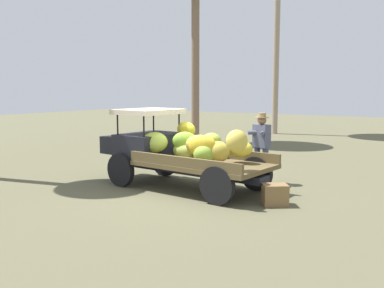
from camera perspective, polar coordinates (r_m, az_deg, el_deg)
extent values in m
plane|color=brown|center=(10.41, -1.24, -5.73)|extent=(60.00, 60.00, 0.00)
cube|color=black|center=(10.23, -0.45, -3.40)|extent=(4.02, 0.75, 0.16)
cylinder|color=black|center=(10.62, -9.32, -3.38)|extent=(0.80, 0.20, 0.80)
cylinder|color=black|center=(11.75, -3.63, -2.27)|extent=(0.80, 0.20, 0.80)
cylinder|color=black|center=(8.83, 3.30, -5.47)|extent=(0.80, 0.20, 0.80)
cylinder|color=black|center=(10.16, 8.39, -3.84)|extent=(0.80, 0.20, 0.80)
cube|color=brown|center=(9.93, 1.61, -2.67)|extent=(3.12, 1.95, 0.10)
cube|color=brown|center=(9.28, -1.29, -2.38)|extent=(3.00, 0.31, 0.22)
cube|color=brown|center=(10.56, 4.15, -1.22)|extent=(3.00, 0.31, 0.22)
cube|color=black|center=(10.95, -5.62, -0.06)|extent=(1.21, 1.60, 0.55)
cube|color=black|center=(11.59, -8.87, 0.02)|extent=(0.78, 1.11, 0.44)
cylinder|color=black|center=(10.75, -9.72, 2.69)|extent=(0.04, 0.04, 0.55)
cylinder|color=black|center=(11.67, -5.06, 3.11)|extent=(0.04, 0.04, 0.55)
cylinder|color=black|center=(10.13, -6.33, 2.47)|extent=(0.04, 0.04, 0.55)
cylinder|color=black|center=(11.09, -1.70, 2.92)|extent=(0.04, 0.04, 0.55)
cube|color=beige|center=(10.88, -5.67, 4.26)|extent=(1.33, 1.61, 0.12)
ellipsoid|color=#7FB030|center=(10.17, -0.94, 0.41)|extent=(0.68, 0.59, 0.45)
ellipsoid|color=gold|center=(9.81, 6.22, -0.59)|extent=(0.66, 0.51, 0.41)
ellipsoid|color=gold|center=(9.94, 0.96, -0.04)|extent=(0.81, 0.80, 0.53)
ellipsoid|color=gold|center=(10.94, -0.76, 1.90)|extent=(0.58, 0.42, 0.43)
ellipsoid|color=#A7C03D|center=(10.49, 2.58, 0.39)|extent=(0.70, 0.70, 0.52)
ellipsoid|color=gold|center=(10.34, 0.10, 0.04)|extent=(0.57, 0.51, 0.41)
ellipsoid|color=yellow|center=(9.66, 1.41, -0.34)|extent=(0.73, 0.51, 0.53)
ellipsoid|color=gold|center=(9.64, 3.45, -1.01)|extent=(0.71, 0.70, 0.55)
ellipsoid|color=gold|center=(8.85, 5.88, 0.37)|extent=(0.66, 0.69, 0.56)
ellipsoid|color=#B4CE46|center=(10.33, -4.95, 0.22)|extent=(0.76, 0.69, 0.63)
ellipsoid|color=#91B738|center=(9.61, 1.62, -1.35)|extent=(0.65, 0.64, 0.45)
ellipsoid|color=#A8BA4A|center=(10.19, -1.02, -0.89)|extent=(0.71, 0.63, 0.52)
cylinder|color=#474E6A|center=(10.91, 9.55, -2.83)|extent=(0.15, 0.15, 0.90)
cylinder|color=#474E6A|center=(11.07, 8.50, -2.66)|extent=(0.15, 0.15, 0.90)
cube|color=#50546D|center=(10.89, 9.10, 1.05)|extent=(0.45, 0.33, 0.57)
cylinder|color=#50546D|center=(10.74, 9.19, 1.42)|extent=(0.25, 0.41, 0.10)
cylinder|color=#50546D|center=(10.87, 8.37, 1.50)|extent=(0.38, 0.32, 0.10)
sphere|color=#8D644F|center=(10.86, 9.14, 3.11)|extent=(0.22, 0.22, 0.22)
cylinder|color=#947A52|center=(10.85, 9.15, 3.46)|extent=(0.34, 0.34, 0.02)
cylinder|color=#947A52|center=(10.85, 9.15, 3.77)|extent=(0.20, 0.20, 0.10)
cube|color=brown|center=(9.00, 10.81, -6.54)|extent=(0.62, 0.60, 0.43)
cylinder|color=#7C614E|center=(19.20, 0.45, 10.77)|extent=(0.35, 0.35, 7.04)
cylinder|color=gray|center=(23.30, 11.02, 13.55)|extent=(0.31, 0.31, 9.90)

